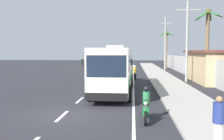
{
  "coord_description": "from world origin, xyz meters",
  "views": [
    {
      "loc": [
        3.4,
        -11.71,
        3.09
      ],
      "look_at": [
        1.79,
        7.29,
        1.7
      ],
      "focal_mm": 39.85,
      "sensor_mm": 36.0,
      "label": 1
    }
  ],
  "objects_px": {
    "coach_bus_far_lane": "(106,58)",
    "motorcycle_trailing": "(146,107)",
    "palm_nearest": "(208,35)",
    "coach_bus_foreground": "(115,68)",
    "motorcycle_beside_bus": "(135,74)",
    "utility_pole_mid": "(187,39)",
    "pedestrian_near_kerb": "(219,121)",
    "palm_second": "(167,41)",
    "utility_pole_far": "(165,43)"
  },
  "relations": [
    {
      "from": "coach_bus_far_lane",
      "to": "motorcycle_trailing",
      "type": "distance_m",
      "value": 38.07
    },
    {
      "from": "coach_bus_far_lane",
      "to": "utility_pole_mid",
      "type": "xyz_separation_m",
      "value": [
        10.78,
        -22.61,
        2.46
      ]
    },
    {
      "from": "palm_second",
      "to": "coach_bus_foreground",
      "type": "bearing_deg",
      "value": -105.75
    },
    {
      "from": "utility_pole_far",
      "to": "pedestrian_near_kerb",
      "type": "bearing_deg",
      "value": -94.5
    },
    {
      "from": "utility_pole_mid",
      "to": "utility_pole_far",
      "type": "distance_m",
      "value": 16.37
    },
    {
      "from": "utility_pole_mid",
      "to": "utility_pole_far",
      "type": "bearing_deg",
      "value": 90.48
    },
    {
      "from": "motorcycle_beside_bus",
      "to": "utility_pole_far",
      "type": "xyz_separation_m",
      "value": [
        5.14,
        14.8,
        3.96
      ]
    },
    {
      "from": "motorcycle_beside_bus",
      "to": "palm_second",
      "type": "distance_m",
      "value": 18.8
    },
    {
      "from": "coach_bus_far_lane",
      "to": "palm_nearest",
      "type": "xyz_separation_m",
      "value": [
        11.88,
        -25.83,
        2.7
      ]
    },
    {
      "from": "motorcycle_beside_bus",
      "to": "palm_second",
      "type": "xyz_separation_m",
      "value": [
        5.73,
        17.38,
        4.34
      ]
    },
    {
      "from": "coach_bus_far_lane",
      "to": "utility_pole_mid",
      "type": "distance_m",
      "value": 25.17
    },
    {
      "from": "coach_bus_foreground",
      "to": "utility_pole_far",
      "type": "xyz_separation_m",
      "value": [
        6.74,
        23.4,
        2.74
      ]
    },
    {
      "from": "motorcycle_beside_bus",
      "to": "palm_nearest",
      "type": "relative_size",
      "value": 0.28
    },
    {
      "from": "motorcycle_beside_bus",
      "to": "palm_nearest",
      "type": "height_order",
      "value": "palm_nearest"
    },
    {
      "from": "coach_bus_foreground",
      "to": "palm_second",
      "type": "height_order",
      "value": "palm_second"
    },
    {
      "from": "utility_pole_far",
      "to": "palm_nearest",
      "type": "relative_size",
      "value": 1.28
    },
    {
      "from": "utility_pole_far",
      "to": "coach_bus_foreground",
      "type": "bearing_deg",
      "value": -106.08
    },
    {
      "from": "coach_bus_far_lane",
      "to": "utility_pole_mid",
      "type": "bearing_deg",
      "value": -64.52
    },
    {
      "from": "utility_pole_far",
      "to": "palm_nearest",
      "type": "height_order",
      "value": "utility_pole_far"
    },
    {
      "from": "palm_nearest",
      "to": "coach_bus_foreground",
      "type": "bearing_deg",
      "value": -154.46
    },
    {
      "from": "utility_pole_mid",
      "to": "pedestrian_near_kerb",
      "type": "bearing_deg",
      "value": -98.88
    },
    {
      "from": "motorcycle_beside_bus",
      "to": "palm_nearest",
      "type": "bearing_deg",
      "value": -36.91
    },
    {
      "from": "coach_bus_far_lane",
      "to": "motorcycle_trailing",
      "type": "height_order",
      "value": "coach_bus_far_lane"
    },
    {
      "from": "coach_bus_foreground",
      "to": "palm_second",
      "type": "relative_size",
      "value": 1.61
    },
    {
      "from": "motorcycle_beside_bus",
      "to": "pedestrian_near_kerb",
      "type": "height_order",
      "value": "pedestrian_near_kerb"
    },
    {
      "from": "coach_bus_foreground",
      "to": "coach_bus_far_lane",
      "type": "height_order",
      "value": "coach_bus_far_lane"
    },
    {
      "from": "coach_bus_far_lane",
      "to": "motorcycle_beside_bus",
      "type": "relative_size",
      "value": 5.9
    },
    {
      "from": "coach_bus_foreground",
      "to": "pedestrian_near_kerb",
      "type": "relative_size",
      "value": 6.74
    },
    {
      "from": "motorcycle_trailing",
      "to": "utility_pole_far",
      "type": "height_order",
      "value": "utility_pole_far"
    },
    {
      "from": "motorcycle_beside_bus",
      "to": "palm_nearest",
      "type": "xyz_separation_m",
      "value": [
        6.38,
        -4.79,
        3.95
      ]
    },
    {
      "from": "coach_bus_foreground",
      "to": "motorcycle_beside_bus",
      "type": "relative_size",
      "value": 5.56
    },
    {
      "from": "pedestrian_near_kerb",
      "to": "palm_second",
      "type": "distance_m",
      "value": 37.7
    },
    {
      "from": "coach_bus_far_lane",
      "to": "motorcycle_trailing",
      "type": "bearing_deg",
      "value": -81.09
    },
    {
      "from": "pedestrian_near_kerb",
      "to": "palm_second",
      "type": "relative_size",
      "value": 0.24
    },
    {
      "from": "palm_second",
      "to": "palm_nearest",
      "type": "bearing_deg",
      "value": -88.32
    },
    {
      "from": "palm_second",
      "to": "utility_pole_far",
      "type": "bearing_deg",
      "value": -102.76
    },
    {
      "from": "coach_bus_foreground",
      "to": "motorcycle_beside_bus",
      "type": "xyz_separation_m",
      "value": [
        1.6,
        8.6,
        -1.22
      ]
    },
    {
      "from": "coach_bus_far_lane",
      "to": "palm_second",
      "type": "bearing_deg",
      "value": -18.08
    },
    {
      "from": "coach_bus_foreground",
      "to": "utility_pole_far",
      "type": "height_order",
      "value": "utility_pole_far"
    },
    {
      "from": "coach_bus_foreground",
      "to": "motorcycle_trailing",
      "type": "bearing_deg",
      "value": -75.88
    },
    {
      "from": "pedestrian_near_kerb",
      "to": "coach_bus_far_lane",
      "type": "bearing_deg",
      "value": 15.7
    },
    {
      "from": "palm_second",
      "to": "pedestrian_near_kerb",
      "type": "bearing_deg",
      "value": -95.08
    },
    {
      "from": "motorcycle_trailing",
      "to": "utility_pole_far",
      "type": "relative_size",
      "value": 0.22
    },
    {
      "from": "pedestrian_near_kerb",
      "to": "palm_nearest",
      "type": "bearing_deg",
      "value": -9.89
    },
    {
      "from": "motorcycle_trailing",
      "to": "utility_pole_far",
      "type": "distance_m",
      "value": 31.95
    },
    {
      "from": "motorcycle_beside_bus",
      "to": "utility_pole_mid",
      "type": "distance_m",
      "value": 6.64
    },
    {
      "from": "palm_second",
      "to": "coach_bus_far_lane",
      "type": "bearing_deg",
      "value": 161.92
    },
    {
      "from": "coach_bus_foreground",
      "to": "palm_nearest",
      "type": "relative_size",
      "value": 1.58
    },
    {
      "from": "coach_bus_foreground",
      "to": "motorcycle_beside_bus",
      "type": "distance_m",
      "value": 8.84
    },
    {
      "from": "motorcycle_trailing",
      "to": "utility_pole_mid",
      "type": "bearing_deg",
      "value": 71.94
    }
  ]
}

